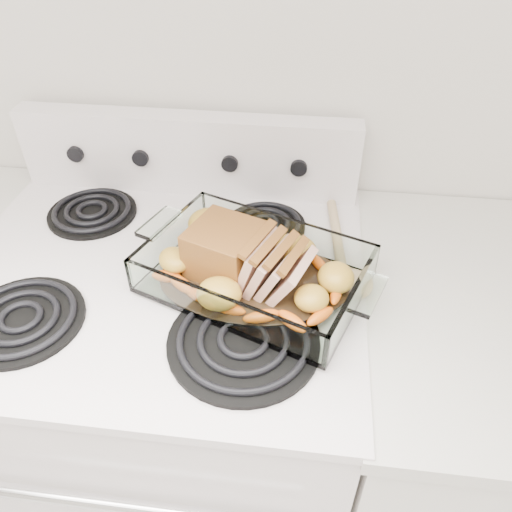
# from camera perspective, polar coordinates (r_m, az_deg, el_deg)

# --- Properties ---
(electric_range) EXTENTS (0.78, 0.70, 1.12)m
(electric_range) POSITION_cam_1_polar(r_m,az_deg,el_deg) (1.31, -8.63, -16.57)
(electric_range) COLOR silver
(electric_range) RESTS_ON ground
(counter_right) EXTENTS (0.58, 0.68, 0.93)m
(counter_right) POSITION_cam_1_polar(r_m,az_deg,el_deg) (1.35, 21.66, -18.95)
(counter_right) COLOR silver
(counter_right) RESTS_ON ground
(baking_dish) EXTENTS (0.37, 0.25, 0.07)m
(baking_dish) POSITION_cam_1_polar(r_m,az_deg,el_deg) (0.90, -0.16, -2.22)
(baking_dish) COLOR white
(baking_dish) RESTS_ON electric_range
(pork_roast) EXTENTS (0.22, 0.12, 0.09)m
(pork_roast) POSITION_cam_1_polar(r_m,az_deg,el_deg) (0.88, -2.17, -0.39)
(pork_roast) COLOR brown
(pork_roast) RESTS_ON baking_dish
(roast_vegetables) EXTENTS (0.39, 0.21, 0.05)m
(roast_vegetables) POSITION_cam_1_polar(r_m,az_deg,el_deg) (0.92, -0.12, -0.06)
(roast_vegetables) COLOR #D74700
(roast_vegetables) RESTS_ON baking_dish
(wooden_spoon) EXTENTS (0.09, 0.30, 0.02)m
(wooden_spoon) POSITION_cam_1_polar(r_m,az_deg,el_deg) (0.97, 10.31, -0.68)
(wooden_spoon) COLOR tan
(wooden_spoon) RESTS_ON electric_range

